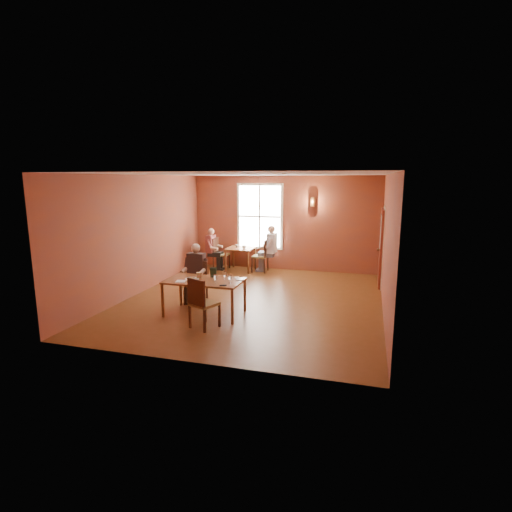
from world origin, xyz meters
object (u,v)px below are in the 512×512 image
(chair_empty, at_px, (204,303))
(chair_diner_main, at_px, (196,283))
(chair_diner_maroon, at_px, (221,254))
(diner_maroon, at_px, (220,250))
(chair_diner_white, at_px, (260,256))
(diner_white, at_px, (261,250))
(main_table, at_px, (205,297))
(diner_main, at_px, (195,276))
(second_table, at_px, (241,259))

(chair_empty, bearing_deg, chair_diner_main, 143.51)
(chair_diner_maroon, relative_size, diner_maroon, 0.79)
(chair_diner_white, distance_m, diner_white, 0.20)
(main_table, xyz_separation_m, diner_main, (-0.50, 0.62, 0.29))
(chair_diner_main, distance_m, chair_diner_maroon, 3.67)
(main_table, xyz_separation_m, chair_diner_main, (-0.50, 0.65, 0.11))
(main_table, relative_size, second_table, 1.98)
(diner_maroon, bearing_deg, chair_diner_maroon, 90.00)
(main_table, distance_m, chair_diner_white, 4.25)
(diner_main, relative_size, chair_diner_maroon, 1.32)
(main_table, relative_size, chair_diner_maroon, 1.61)
(main_table, relative_size, chair_empty, 1.60)
(chair_empty, bearing_deg, chair_diner_maroon, 130.17)
(chair_diner_main, relative_size, second_table, 1.19)
(chair_diner_white, relative_size, diner_maroon, 0.80)
(diner_white, bearing_deg, main_table, 178.47)
(diner_white, height_order, chair_diner_maroon, diner_white)
(diner_main, height_order, diner_maroon, diner_main)
(chair_diner_maroon, bearing_deg, chair_empty, 17.07)
(chair_diner_white, xyz_separation_m, diner_white, (0.03, 0.00, 0.19))
(diner_main, xyz_separation_m, second_table, (-0.07, 3.62, -0.30))
(main_table, relative_size, diner_maroon, 1.27)
(chair_empty, relative_size, chair_diner_maroon, 1.01)
(diner_white, relative_size, diner_maroon, 1.10)
(main_table, xyz_separation_m, chair_diner_maroon, (-1.22, 4.24, 0.12))
(second_table, bearing_deg, main_table, -82.39)
(chair_empty, height_order, chair_diner_maroon, chair_empty)
(second_table, height_order, diner_white, diner_white)
(main_table, distance_m, second_table, 4.28)
(chair_diner_white, height_order, diner_maroon, diner_maroon)
(chair_diner_white, xyz_separation_m, diner_maroon, (-1.33, 0.00, 0.13))
(second_table, distance_m, chair_diner_maroon, 0.67)
(diner_white, distance_m, diner_maroon, 1.36)
(diner_main, height_order, diner_white, diner_white)
(main_table, relative_size, chair_diner_main, 1.66)
(second_table, bearing_deg, chair_diner_white, 0.00)
(diner_white, bearing_deg, diner_main, 170.40)
(second_table, bearing_deg, chair_diner_maroon, 180.00)
(main_table, bearing_deg, diner_white, 88.47)
(main_table, distance_m, diner_maroon, 4.43)
(diner_main, xyz_separation_m, diner_maroon, (-0.75, 3.62, -0.02))
(chair_empty, relative_size, second_table, 1.23)
(diner_maroon, bearing_deg, main_table, 16.37)
(chair_diner_main, bearing_deg, main_table, 127.57)
(main_table, bearing_deg, chair_empty, -66.98)
(chair_empty, distance_m, diner_maroon, 5.22)
(diner_maroon, bearing_deg, diner_main, 11.64)
(diner_main, bearing_deg, second_table, -88.94)
(chair_diner_main, bearing_deg, chair_diner_maroon, -78.72)
(diner_white, bearing_deg, chair_diner_white, 90.00)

